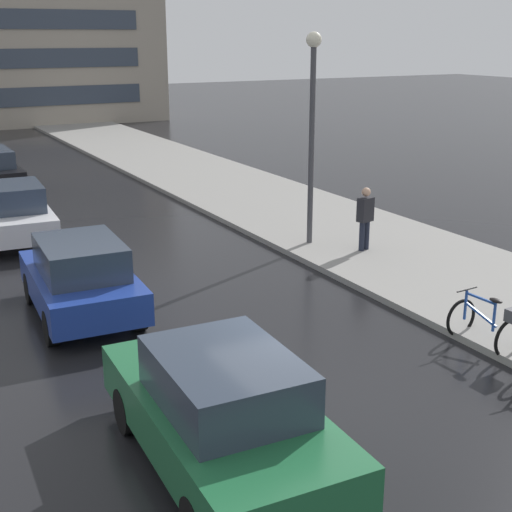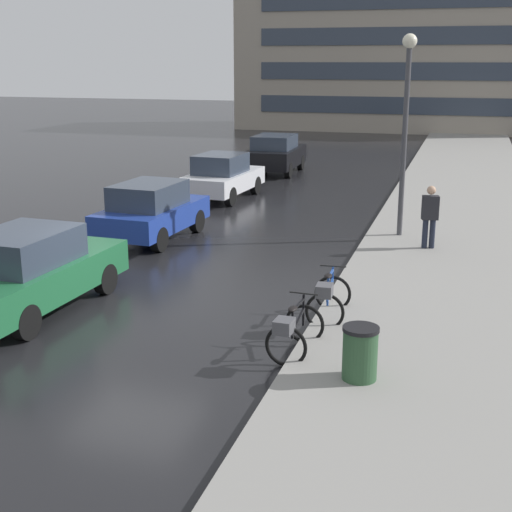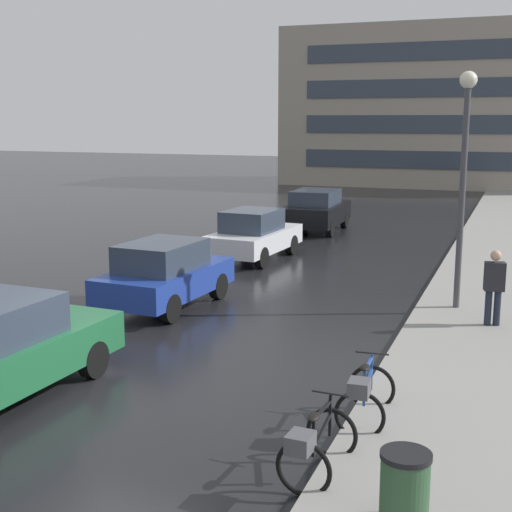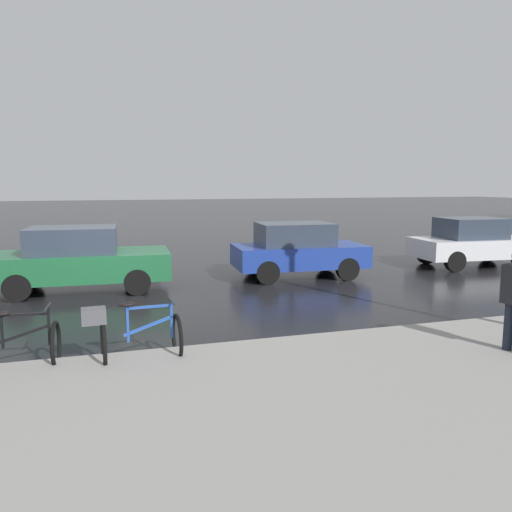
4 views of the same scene
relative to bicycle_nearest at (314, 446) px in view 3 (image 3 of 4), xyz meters
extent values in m
plane|color=black|center=(-3.59, 1.41, -0.47)|extent=(140.00, 140.00, 0.00)
torus|color=black|center=(0.04, 0.68, -0.12)|extent=(0.71, 0.10, 0.70)
torus|color=black|center=(-0.02, -0.37, -0.12)|extent=(0.71, 0.10, 0.70)
cube|color=black|center=(0.00, -0.03, 0.12)|extent=(0.04, 0.04, 0.48)
cube|color=black|center=(0.04, 0.60, 0.16)|extent=(0.04, 0.04, 0.56)
cube|color=black|center=(0.02, 0.28, 0.36)|extent=(0.07, 0.63, 0.04)
cube|color=black|center=(0.02, 0.26, 0.07)|extent=(0.08, 0.72, 0.26)
ellipsoid|color=black|center=(0.00, -0.03, 0.39)|extent=(0.16, 0.27, 0.07)
cylinder|color=black|center=(0.04, 0.60, 0.45)|extent=(0.50, 0.06, 0.03)
cube|color=#4C4C51|center=(-0.03, -0.49, 0.26)|extent=(0.30, 0.36, 0.22)
torus|color=black|center=(0.20, 2.43, -0.11)|extent=(0.72, 0.10, 0.72)
torus|color=black|center=(0.26, 1.35, -0.11)|extent=(0.72, 0.10, 0.72)
cube|color=#234CA8|center=(0.24, 1.70, 0.16)|extent=(0.04, 0.04, 0.54)
cube|color=#234CA8|center=(0.21, 2.34, 0.16)|extent=(0.04, 0.04, 0.55)
cube|color=#234CA8|center=(0.22, 2.02, 0.39)|extent=(0.07, 0.65, 0.04)
cube|color=#234CA8|center=(0.23, 1.99, 0.10)|extent=(0.07, 0.73, 0.26)
ellipsoid|color=black|center=(0.24, 1.70, 0.46)|extent=(0.15, 0.27, 0.07)
cylinder|color=black|center=(0.21, 2.34, 0.46)|extent=(0.50, 0.05, 0.03)
cube|color=#4C4C51|center=(0.27, 1.23, 0.33)|extent=(0.30, 0.35, 0.22)
cylinder|color=black|center=(-6.22, 2.20, -0.15)|extent=(0.25, 0.65, 0.64)
cylinder|color=black|center=(-4.54, 2.13, -0.15)|extent=(0.25, 0.65, 0.64)
cube|color=navy|center=(-5.58, 6.74, 0.15)|extent=(2.01, 3.81, 0.61)
cube|color=#2D3847|center=(-5.59, 6.59, 0.78)|extent=(1.59, 2.14, 0.63)
cylinder|color=black|center=(-6.31, 7.93, -0.15)|extent=(0.26, 0.65, 0.64)
cylinder|color=black|center=(-4.72, 7.84, -0.15)|extent=(0.26, 0.65, 0.64)
cylinder|color=black|center=(-6.44, 5.64, -0.15)|extent=(0.26, 0.65, 0.64)
cylinder|color=black|center=(-4.85, 5.55, -0.15)|extent=(0.26, 0.65, 0.64)
cube|color=silver|center=(-5.69, 12.85, 0.15)|extent=(2.03, 3.95, 0.60)
cube|color=#2D3847|center=(-5.70, 12.70, 0.78)|extent=(1.58, 1.97, 0.65)
cylinder|color=black|center=(-6.39, 14.09, -0.15)|extent=(0.26, 0.65, 0.64)
cylinder|color=black|center=(-4.82, 13.98, -0.15)|extent=(0.26, 0.65, 0.64)
cylinder|color=black|center=(-6.55, 11.72, -0.15)|extent=(0.26, 0.65, 0.64)
cylinder|color=black|center=(-4.98, 11.61, -0.15)|extent=(0.26, 0.65, 0.64)
cube|color=black|center=(-5.43, 19.01, 0.22)|extent=(1.98, 3.88, 0.75)
cube|color=#2D3847|center=(-5.43, 18.86, 0.87)|extent=(1.61, 2.18, 0.56)
cylinder|color=black|center=(-6.31, 20.19, -0.15)|extent=(0.23, 0.64, 0.64)
cylinder|color=black|center=(-4.59, 20.22, -0.15)|extent=(0.23, 0.64, 0.64)
cylinder|color=black|center=(-6.27, 17.80, -0.15)|extent=(0.23, 0.64, 0.64)
cylinder|color=black|center=(-4.55, 17.83, -0.15)|extent=(0.23, 0.64, 0.64)
cylinder|color=#1E2333|center=(1.62, 7.32, -0.03)|extent=(0.14, 0.14, 0.88)
cylinder|color=#1E2333|center=(1.80, 7.36, -0.03)|extent=(0.14, 0.14, 0.88)
cube|color=#232328|center=(1.71, 7.34, 0.70)|extent=(0.44, 0.33, 0.60)
sphere|color=tan|center=(1.71, 7.34, 1.14)|extent=(0.22, 0.22, 0.22)
cylinder|color=#424247|center=(0.88, 8.56, 2.04)|extent=(0.14, 0.14, 5.03)
sphere|color=#F2EACC|center=(0.88, 8.56, 4.71)|extent=(0.38, 0.38, 0.38)
cylinder|color=#2D5133|center=(1.21, -0.77, -0.02)|extent=(0.52, 0.52, 0.90)
cylinder|color=black|center=(1.21, -0.77, 0.46)|extent=(0.55, 0.55, 0.06)
cube|color=#9E9384|center=(-2.35, 41.05, 4.60)|extent=(21.96, 7.54, 10.16)
cube|color=#333D4C|center=(-2.35, 37.24, 1.36)|extent=(18.01, 0.06, 1.10)
cube|color=#333D4C|center=(-2.35, 37.24, 3.52)|extent=(18.01, 0.06, 1.10)
cube|color=#333D4C|center=(-2.35, 37.24, 5.69)|extent=(18.01, 0.06, 1.10)
cube|color=#333D4C|center=(-2.35, 37.24, 7.85)|extent=(18.01, 0.06, 1.10)
camera|label=1|loc=(-8.86, -6.35, 4.81)|focal=50.00mm
camera|label=2|loc=(2.52, -10.56, 4.27)|focal=50.00mm
camera|label=3|loc=(2.18, -7.75, 3.90)|focal=50.00mm
camera|label=4|loc=(7.60, 1.44, 2.23)|focal=35.00mm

